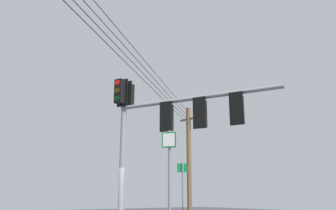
# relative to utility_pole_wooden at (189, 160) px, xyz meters

# --- Properties ---
(signal_mast_assembly) EXTENTS (5.46, 3.15, 5.76)m
(signal_mast_assembly) POSITION_rel_utility_pole_wooden_xyz_m (10.54, -9.77, -0.01)
(signal_mast_assembly) COLOR gray
(signal_mast_assembly) RESTS_ON ground
(utility_pole_wooden) EXTENTS (1.65, 0.35, 8.12)m
(utility_pole_wooden) POSITION_rel_utility_pole_wooden_xyz_m (0.00, 0.00, 0.00)
(utility_pole_wooden) COLOR brown
(utility_pole_wooden) RESTS_ON ground
(route_sign_primary) EXTENTS (0.32, 0.25, 3.18)m
(route_sign_primary) POSITION_rel_utility_pole_wooden_xyz_m (13.06, -11.14, -2.19)
(route_sign_primary) COLOR slate
(route_sign_primary) RESTS_ON ground
(route_sign_secondary) EXTENTS (0.16, 0.36, 2.73)m
(route_sign_secondary) POSITION_rel_utility_pole_wooden_xyz_m (10.23, -8.53, -2.48)
(route_sign_secondary) COLOR slate
(route_sign_secondary) RESTS_ON ground
(overhead_wire_span) EXTENTS (20.28, 22.99, 1.68)m
(overhead_wire_span) POSITION_rel_utility_pole_wooden_xyz_m (10.13, -11.49, 2.79)
(overhead_wire_span) COLOR black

